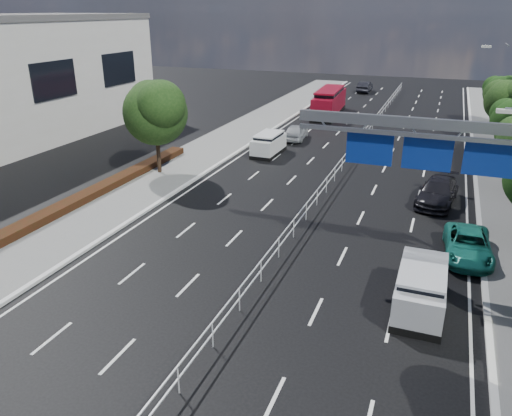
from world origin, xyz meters
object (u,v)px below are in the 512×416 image
(overhead_gantry, at_px, (447,149))
(near_car_dark, at_px, (365,87))
(white_minivan, at_px, (269,144))
(silver_minivan, at_px, (421,288))
(parked_car_teal, at_px, (468,245))
(red_bus, at_px, (329,101))
(parked_car_dark, at_px, (438,192))
(near_car_silver, at_px, (296,132))

(overhead_gantry, height_order, near_car_dark, overhead_gantry)
(white_minivan, xyz_separation_m, silver_minivan, (12.97, -18.86, 0.02))
(silver_minivan, height_order, parked_car_teal, silver_minivan)
(near_car_dark, bearing_deg, red_bus, 87.31)
(silver_minivan, bearing_deg, parked_car_dark, 89.32)
(red_bus, height_order, silver_minivan, red_bus)
(overhead_gantry, distance_m, white_minivan, 20.93)
(overhead_gantry, xyz_separation_m, parked_car_dark, (-0.08, 8.95, -4.89))
(overhead_gantry, bearing_deg, near_car_dark, 102.64)
(parked_car_teal, distance_m, parked_car_dark, 7.19)
(white_minivan, xyz_separation_m, near_car_silver, (0.67, 5.47, -0.15))
(overhead_gantry, height_order, white_minivan, overhead_gantry)
(parked_car_dark, bearing_deg, near_car_silver, 143.03)
(white_minivan, distance_m, silver_minivan, 22.89)
(red_bus, relative_size, near_car_silver, 2.35)
(red_bus, height_order, near_car_dark, red_bus)
(red_bus, relative_size, near_car_dark, 2.17)
(near_car_silver, xyz_separation_m, near_car_dark, (1.14, 29.85, 0.04))
(overhead_gantry, relative_size, near_car_silver, 2.49)
(overhead_gantry, relative_size, red_bus, 1.06)
(parked_car_teal, relative_size, parked_car_dark, 0.91)
(near_car_dark, height_order, parked_car_dark, near_car_dark)
(near_car_dark, relative_size, parked_car_teal, 0.99)
(parked_car_teal, height_order, parked_car_dark, parked_car_dark)
(overhead_gantry, bearing_deg, red_bus, 110.54)
(white_minivan, bearing_deg, parked_car_dark, -25.54)
(red_bus, bearing_deg, silver_minivan, -74.50)
(near_car_silver, bearing_deg, parked_car_dark, 131.84)
(overhead_gantry, distance_m, parked_car_dark, 10.20)
(parked_car_teal, bearing_deg, overhead_gantry, -131.34)
(red_bus, bearing_deg, white_minivan, -95.67)
(silver_minivan, distance_m, parked_car_teal, 5.59)
(overhead_gantry, xyz_separation_m, silver_minivan, (-0.24, -3.34, -4.73))
(near_car_dark, xyz_separation_m, parked_car_teal, (12.96, -48.89, -0.11))
(overhead_gantry, relative_size, near_car_dark, 2.30)
(white_minivan, xyz_separation_m, red_bus, (0.83, 17.51, 0.64))
(overhead_gantry, bearing_deg, parked_car_teal, 51.31)
(near_car_dark, height_order, parked_car_teal, near_car_dark)
(white_minivan, bearing_deg, near_car_dark, 88.13)
(near_car_silver, relative_size, parked_car_dark, 0.83)
(red_bus, distance_m, near_car_silver, 12.07)
(parked_car_teal, bearing_deg, silver_minivan, -111.46)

